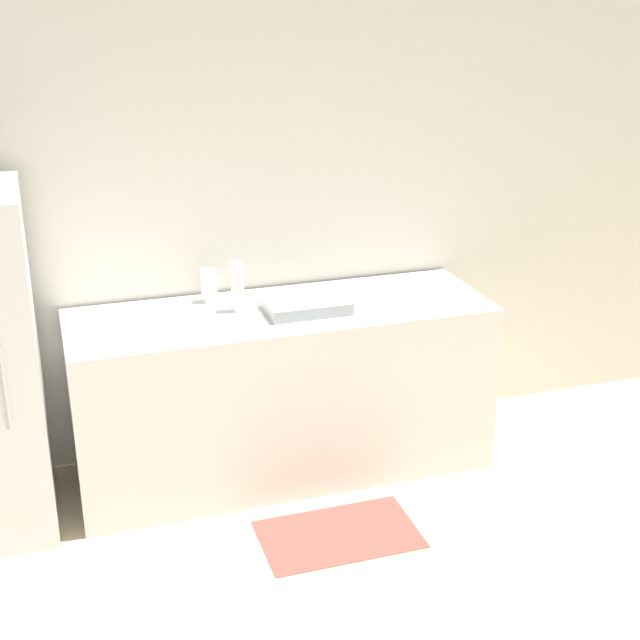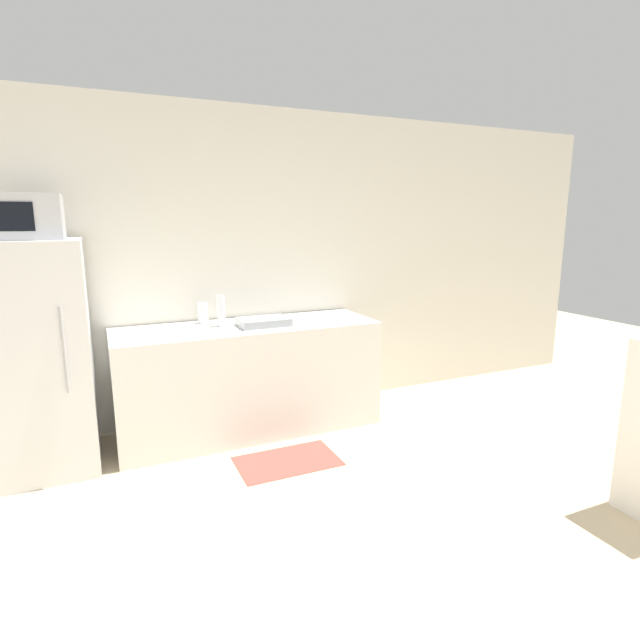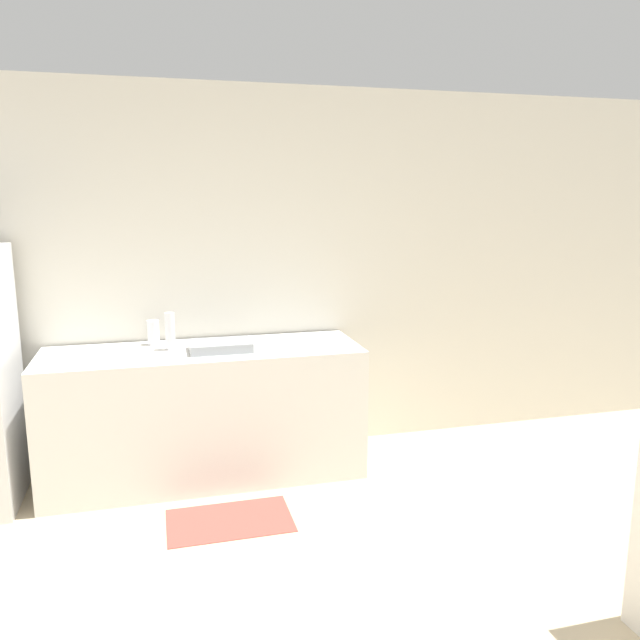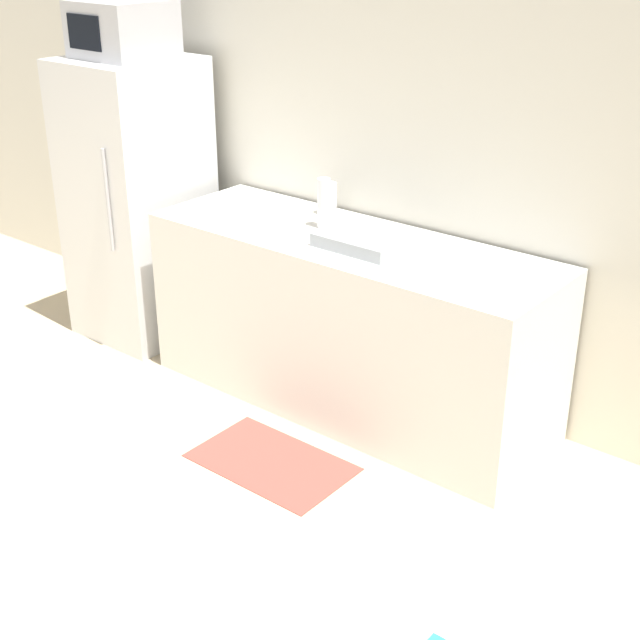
% 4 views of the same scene
% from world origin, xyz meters
% --- Properties ---
extents(wall_back, '(8.00, 0.06, 2.60)m').
position_xyz_m(wall_back, '(0.00, 3.28, 1.30)').
color(wall_back, silver).
rests_on(wall_back, ground_plane).
extents(counter, '(2.05, 0.68, 0.87)m').
position_xyz_m(counter, '(0.16, 2.89, 0.43)').
color(counter, silver).
rests_on(counter, ground_plane).
extents(sink_basin, '(0.39, 0.27, 0.06)m').
position_xyz_m(sink_basin, '(0.27, 2.84, 0.90)').
color(sink_basin, '#9EA3A8').
rests_on(sink_basin, counter).
extents(bottle_tall, '(0.06, 0.06, 0.24)m').
position_xyz_m(bottle_tall, '(-0.04, 2.94, 0.99)').
color(bottle_tall, silver).
rests_on(bottle_tall, counter).
extents(bottle_short, '(0.08, 0.08, 0.17)m').
position_xyz_m(bottle_short, '(-0.15, 3.12, 0.95)').
color(bottle_short, silver).
rests_on(bottle_short, counter).
extents(kitchen_rug, '(0.72, 0.44, 0.01)m').
position_xyz_m(kitchen_rug, '(0.23, 2.23, 0.00)').
color(kitchen_rug, '#99473D').
rests_on(kitchen_rug, ground_plane).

